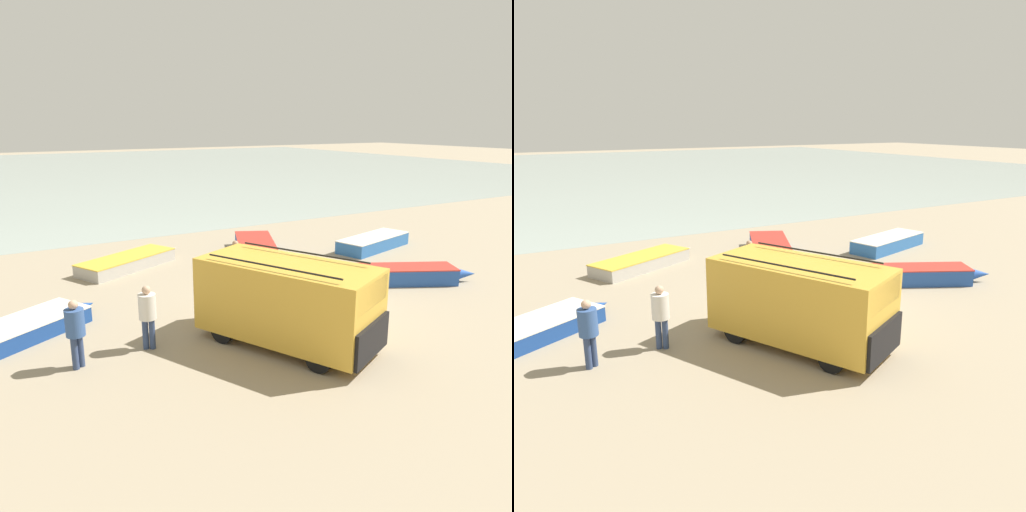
# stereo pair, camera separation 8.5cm
# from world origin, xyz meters

# --- Properties ---
(ground_plane) EXTENTS (200.00, 200.00, 0.00)m
(ground_plane) POSITION_xyz_m (0.00, 0.00, 0.00)
(ground_plane) COLOR gray
(sea_water) EXTENTS (120.00, 80.00, 0.01)m
(sea_water) POSITION_xyz_m (0.00, 52.00, 0.00)
(sea_water) COLOR #99A89E
(sea_water) RESTS_ON ground_plane
(parked_van) EXTENTS (4.01, 5.37, 2.48)m
(parked_van) POSITION_xyz_m (-2.25, -2.66, 1.29)
(parked_van) COLOR gold
(parked_van) RESTS_ON ground_plane
(fishing_rowboat_0) EXTENTS (5.26, 2.52, 0.63)m
(fishing_rowboat_0) POSITION_xyz_m (7.54, 4.28, 0.31)
(fishing_rowboat_0) COLOR #2D66AD
(fishing_rowboat_0) RESTS_ON ground_plane
(fishing_rowboat_1) EXTENTS (4.92, 3.10, 0.64)m
(fishing_rowboat_1) POSITION_xyz_m (4.74, -0.34, 0.32)
(fishing_rowboat_1) COLOR #234CA3
(fishing_rowboat_1) RESTS_ON ground_plane
(fishing_rowboat_2) EXTENTS (3.17, 4.78, 0.65)m
(fishing_rowboat_2) POSITION_xyz_m (2.03, 6.54, 0.33)
(fishing_rowboat_2) COLOR #234CA3
(fishing_rowboat_2) RESTS_ON ground_plane
(fishing_rowboat_3) EXTENTS (4.04, 2.96, 0.50)m
(fishing_rowboat_3) POSITION_xyz_m (-8.30, 1.67, 0.25)
(fishing_rowboat_3) COLOR navy
(fishing_rowboat_3) RESTS_ON ground_plane
(fishing_rowboat_4) EXTENTS (5.13, 3.27, 0.53)m
(fishing_rowboat_4) POSITION_xyz_m (-3.83, 7.02, 0.27)
(fishing_rowboat_4) COLOR #ADA89E
(fishing_rowboat_4) RESTS_ON ground_plane
(fisherman_0) EXTENTS (0.47, 0.47, 1.80)m
(fisherman_0) POSITION_xyz_m (-7.56, -1.17, 1.08)
(fisherman_0) COLOR navy
(fisherman_0) RESTS_ON ground_plane
(fisherman_1) EXTENTS (0.47, 0.47, 1.80)m
(fisherman_1) POSITION_xyz_m (-5.66, -1.00, 1.08)
(fisherman_1) COLOR navy
(fisherman_1) RESTS_ON ground_plane
(fisherman_2) EXTENTS (0.46, 0.46, 1.74)m
(fisherman_2) POSITION_xyz_m (-1.06, 2.64, 1.04)
(fisherman_2) COLOR #5B564C
(fisherman_2) RESTS_ON ground_plane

